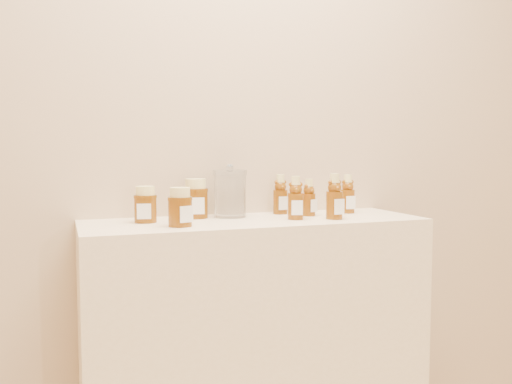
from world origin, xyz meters
name	(u,v)px	position (x,y,z in m)	size (l,w,h in m)	color
wall_back	(238,96)	(0.00, 1.75, 1.35)	(3.50, 0.02, 2.70)	tan
display_table	(256,344)	(0.00, 1.55, 0.45)	(1.20, 0.40, 0.90)	beige
bear_bottle_back_left	(280,192)	(0.15, 1.68, 0.99)	(0.06, 0.06, 0.17)	#5B2D07
bear_bottle_back_mid	(309,195)	(0.23, 1.59, 0.98)	(0.05, 0.05, 0.16)	#5B2D07
bear_bottle_back_right	(348,191)	(0.41, 1.62, 0.98)	(0.06, 0.06, 0.17)	#5B2D07
bear_bottle_front_left	(296,195)	(0.14, 1.51, 0.99)	(0.06, 0.06, 0.17)	#5B2D07
bear_bottle_front_right	(334,193)	(0.27, 1.47, 0.99)	(0.06, 0.06, 0.18)	#5B2D07
honey_jar_left	(145,204)	(-0.38, 1.60, 0.96)	(0.08, 0.08, 0.12)	#5B2D07
honey_jar_back	(196,198)	(-0.19, 1.66, 0.97)	(0.09, 0.09, 0.14)	#5B2D07
honey_jar_front	(180,207)	(-0.29, 1.47, 0.96)	(0.08, 0.08, 0.13)	#5B2D07
glass_canister	(230,191)	(-0.06, 1.65, 0.99)	(0.12, 0.12, 0.19)	white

